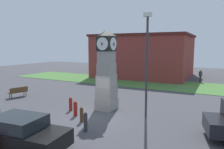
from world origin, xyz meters
TOP-DOWN VIEW (x-y plane):
  - ground_plane at (0.00, 0.00)m, footprint 76.21×76.21m
  - clock_tower at (-0.06, 2.08)m, footprint 1.40×1.45m
  - bollard_near_tower at (-2.10, 0.59)m, footprint 0.23×0.23m
  - bollard_mid_row at (-1.07, -0.20)m, footprint 0.25×0.25m
  - bollard_far_row at (-0.04, -0.94)m, footprint 0.21×0.21m
  - bollard_end_row at (1.01, -2.03)m, footprint 0.21×0.21m
  - car_by_building at (-0.20, -5.03)m, footprint 4.08×2.26m
  - bench at (-8.80, 1.62)m, footprint 0.92×1.68m
  - pedestrian_by_cars at (4.46, 17.67)m, footprint 0.42×0.47m
  - street_lamp_near_road at (2.98, 1.81)m, footprint 0.50×0.24m
  - warehouse_blue_far at (-3.81, 20.18)m, footprint 13.67×11.64m
  - grass_verge_far at (2.47, 13.97)m, footprint 45.72×6.98m

SIDE VIEW (x-z plane):
  - ground_plane at x=0.00m, z-range 0.00..0.00m
  - grass_verge_far at x=2.47m, z-range 0.00..0.04m
  - bollard_far_row at x=-0.04m, z-range 0.01..0.92m
  - bollard_near_tower at x=-2.10m, z-range 0.01..0.95m
  - bollard_mid_row at x=-1.07m, z-range 0.01..0.98m
  - bench at x=-8.80m, z-range 0.07..0.97m
  - bollard_end_row at x=1.01m, z-range 0.01..1.04m
  - car_by_building at x=-0.20m, z-range 0.02..1.50m
  - pedestrian_by_cars at x=4.46m, z-range 0.11..1.72m
  - clock_tower at x=-0.06m, z-range -0.19..5.40m
  - warehouse_blue_far at x=-3.81m, z-range 0.01..6.14m
  - street_lamp_near_road at x=2.98m, z-range 0.50..6.99m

